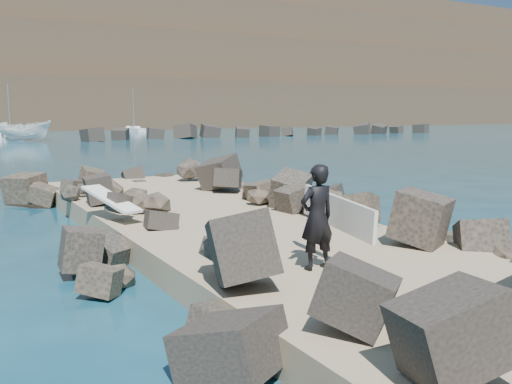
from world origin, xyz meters
TOP-DOWN VIEW (x-y plane):
  - ground at (0.00, 0.00)m, footprint 800.00×800.00m
  - jetty at (0.00, -2.00)m, footprint 6.00×26.00m
  - riprap_left at (-2.90, -1.50)m, footprint 2.60×22.00m
  - riprap_right at (2.90, -1.50)m, footprint 2.60×22.00m
  - breakwater_secondary at (35.00, 55.00)m, footprint 52.00×4.00m
  - surfboard_resting at (-2.73, 1.86)m, footprint 1.11×2.24m
  - boat_imported at (2.49, 57.77)m, footprint 6.52×4.72m
  - surfer_with_board at (-0.73, -4.62)m, footprint 0.94×2.35m
  - sailboat_d at (22.56, 80.64)m, footprint 2.13×6.13m
  - sailboat_f at (40.38, 95.17)m, footprint 1.74×5.06m
  - sailboat_b at (1.53, 63.26)m, footprint 3.65×5.49m

SIDE VIEW (x-z plane):
  - ground at x=0.00m, z-range 0.00..0.00m
  - jetty at x=0.00m, z-range 0.00..0.60m
  - sailboat_d at x=22.56m, z-range -3.33..4.03m
  - sailboat_b at x=1.53m, z-range -3.08..3.78m
  - sailboat_f at x=40.38m, z-range -2.75..3.45m
  - riprap_left at x=-2.90m, z-range 0.00..1.00m
  - riprap_right at x=2.90m, z-range 0.00..1.00m
  - breakwater_secondary at x=35.00m, z-range 0.00..1.20m
  - surfboard_resting at x=-2.73m, z-range 1.00..1.07m
  - boat_imported at x=2.49m, z-range 0.00..2.37m
  - surfer_with_board at x=-0.73m, z-range 0.61..2.50m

